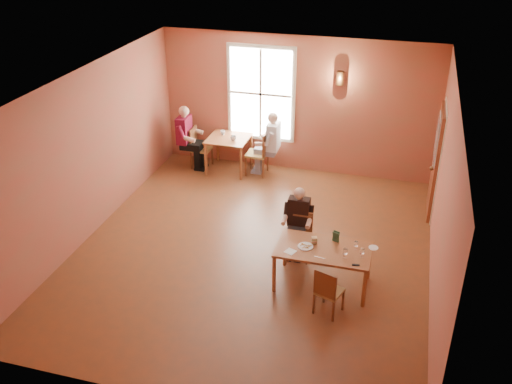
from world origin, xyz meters
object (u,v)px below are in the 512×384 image
(chair_empty, at_px, (329,290))
(diner_maroon, at_px, (200,138))
(chair_diner_main, at_px, (300,237))
(chair_diner_maroon, at_px, (201,148))
(main_table, at_px, (323,267))
(diner_main, at_px, (300,229))
(diner_white, at_px, (258,145))
(second_table, at_px, (229,154))
(chair_diner_white, at_px, (257,153))

(chair_empty, xyz_separation_m, diner_maroon, (-3.63, 4.31, 0.30))
(chair_diner_main, relative_size, chair_empty, 1.02)
(chair_diner_main, relative_size, chair_diner_maroon, 0.88)
(chair_diner_main, distance_m, chair_empty, 1.47)
(main_table, bearing_deg, diner_main, 128.88)
(diner_white, distance_m, chair_diner_maroon, 1.35)
(second_table, bearing_deg, chair_diner_main, -53.36)
(chair_diner_white, bearing_deg, diner_maroon, 90.00)
(diner_main, bearing_deg, chair_diner_white, -62.38)
(chair_diner_main, height_order, diner_main, diner_main)
(diner_white, height_order, diner_maroon, diner_maroon)
(chair_diner_main, distance_m, diner_main, 0.19)
(diner_main, bearing_deg, diner_maroon, -46.19)
(chair_diner_maroon, bearing_deg, main_table, 42.78)
(chair_diner_white, relative_size, diner_white, 0.72)
(chair_empty, xyz_separation_m, chair_diner_maroon, (-3.60, 4.31, 0.06))
(main_table, xyz_separation_m, diner_main, (-0.50, 0.62, 0.25))
(chair_diner_maroon, bearing_deg, chair_empty, 39.94)
(chair_empty, relative_size, diner_white, 0.58)
(diner_main, relative_size, chair_diner_white, 1.19)
(chair_diner_main, height_order, diner_white, diner_white)
(main_table, xyz_separation_m, diner_white, (-2.07, 3.67, 0.34))
(diner_maroon, bearing_deg, diner_main, 43.81)
(chair_diner_white, distance_m, diner_white, 0.19)
(chair_empty, relative_size, diner_maroon, 0.57)
(diner_white, bearing_deg, chair_empty, -152.15)
(chair_empty, height_order, chair_diner_maroon, chair_diner_maroon)
(chair_diner_main, bearing_deg, main_table, 127.57)
(main_table, relative_size, second_table, 1.65)
(diner_maroon, bearing_deg, diner_white, 90.00)
(diner_white, distance_m, diner_maroon, 1.36)
(second_table, bearing_deg, diner_main, -53.63)
(chair_empty, distance_m, second_table, 5.22)
(chair_diner_main, height_order, diner_maroon, diner_maroon)
(chair_diner_main, distance_m, second_table, 3.76)
(second_table, bearing_deg, chair_empty, -55.54)
(main_table, xyz_separation_m, chair_diner_main, (-0.50, 0.65, 0.06))
(main_table, bearing_deg, chair_empty, -71.82)
(main_table, height_order, diner_white, diner_white)
(main_table, distance_m, diner_main, 0.83)
(diner_maroon, bearing_deg, main_table, 43.03)
(diner_main, relative_size, chair_empty, 1.48)
(main_table, distance_m, chair_diner_main, 0.82)
(diner_main, bearing_deg, chair_diner_maroon, -46.48)
(chair_empty, relative_size, second_table, 0.90)
(main_table, distance_m, chair_diner_white, 4.23)
(diner_main, xyz_separation_m, diner_maroon, (-2.93, 3.05, 0.11))
(chair_empty, distance_m, diner_white, 4.88)
(second_table, distance_m, diner_white, 0.74)
(main_table, bearing_deg, second_table, 126.81)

